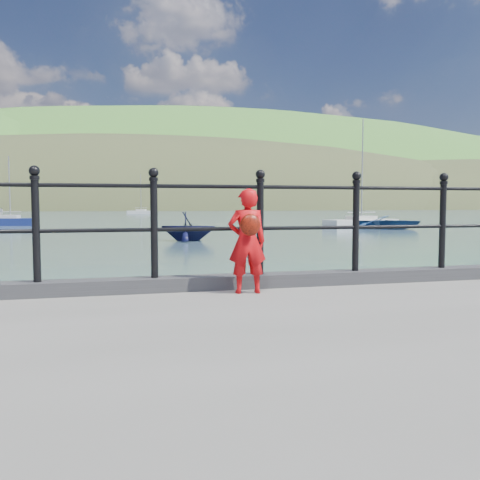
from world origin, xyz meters
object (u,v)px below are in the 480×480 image
object	(u,v)px
railing	(208,216)
launch_navy	(188,226)
sailboat_deep	(141,212)
launch_blue	(386,222)
sailboat_near	(361,224)
child	(247,240)
sailboat_port	(11,222)

from	to	relation	value
railing	launch_navy	distance (m)	21.68
railing	sailboat_deep	world-z (taller)	sailboat_deep
railing	sailboat_deep	xyz separation A→B (m)	(5.17, 100.04, -1.48)
launch_blue	launch_navy	bearing A→B (deg)	159.78
railing	sailboat_near	size ratio (longest dim) A/B	1.96
child	sailboat_deep	world-z (taller)	sailboat_deep
sailboat_near	launch_navy	bearing A→B (deg)	-159.05
railing	child	world-z (taller)	railing
child	sailboat_port	distance (m)	46.35
launch_blue	sailboat_port	bearing A→B (deg)	106.60
launch_blue	sailboat_near	bearing A→B (deg)	63.96
railing	sailboat_port	bearing A→B (deg)	102.46
sailboat_near	sailboat_deep	bearing A→B (deg)	87.47
launch_blue	sailboat_port	distance (m)	33.36
child	launch_navy	world-z (taller)	child
railing	sailboat_port	size ratio (longest dim) A/B	2.76
sailboat_near	sailboat_deep	xyz separation A→B (m)	(-14.23, 66.89, 0.00)
child	sailboat_near	xyz separation A→B (m)	(19.06, 33.51, -1.23)
launch_navy	sailboat_deep	world-z (taller)	sailboat_deep
railing	sailboat_near	distance (m)	38.44
sailboat_near	sailboat_deep	size ratio (longest dim) A/B	1.11
launch_blue	sailboat_deep	world-z (taller)	sailboat_deep
child	launch_blue	bearing A→B (deg)	-116.82
launch_blue	sailboat_near	size ratio (longest dim) A/B	0.57
sailboat_deep	sailboat_port	xyz separation A→B (m)	(-15.08, -55.21, -0.00)
child	sailboat_port	world-z (taller)	sailboat_port
launch_navy	sailboat_port	distance (m)	26.71
child	sailboat_near	size ratio (longest dim) A/B	0.12
child	railing	bearing A→B (deg)	-39.67
railing	child	size ratio (longest dim) A/B	16.23
railing	sailboat_deep	distance (m)	100.19
sailboat_deep	child	bearing A→B (deg)	-74.56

